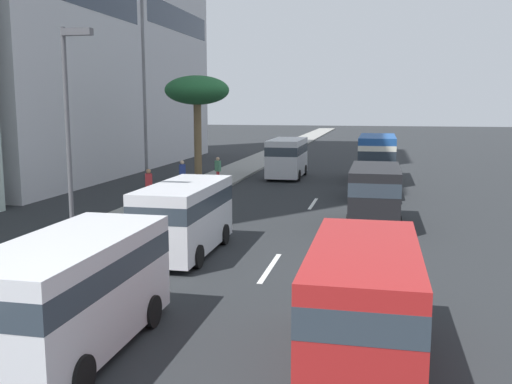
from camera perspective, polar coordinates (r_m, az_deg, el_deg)
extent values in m
plane|color=#26282B|center=(34.78, 6.85, 0.56)|extent=(198.00, 198.00, 0.00)
cube|color=gray|center=(36.08, -4.33, 1.01)|extent=(162.00, 3.06, 0.15)
cube|color=silver|center=(17.51, 1.41, -7.53)|extent=(3.20, 0.16, 0.01)
cube|color=silver|center=(28.66, 5.69, -1.16)|extent=(3.20, 0.16, 0.01)
cube|color=silver|center=(38.59, 3.12, 3.50)|extent=(5.26, 2.09, 2.39)
cube|color=#2D3842|center=(38.55, 3.12, 4.28)|extent=(5.27, 2.09, 0.57)
cylinder|color=black|center=(37.01, 4.24, 1.65)|extent=(0.72, 0.24, 0.72)
cylinder|color=black|center=(37.32, 1.22, 1.73)|extent=(0.72, 0.24, 0.72)
cylinder|color=black|center=(40.11, 4.85, 2.19)|extent=(0.72, 0.24, 0.72)
cylinder|color=black|center=(40.40, 2.07, 2.26)|extent=(0.72, 0.24, 0.72)
cube|color=#A51E1E|center=(11.01, 10.62, -10.73)|extent=(4.97, 1.96, 2.14)
cube|color=#2D3842|center=(10.86, 10.70, -8.38)|extent=(4.98, 1.96, 0.51)
cylinder|color=black|center=(12.77, 6.42, -12.20)|extent=(0.72, 0.24, 0.72)
cylinder|color=black|center=(12.74, 14.98, -12.49)|extent=(0.72, 0.24, 0.72)
cylinder|color=black|center=(10.06, 4.64, -18.20)|extent=(0.72, 0.24, 0.72)
cube|color=silver|center=(37.64, 11.92, 3.13)|extent=(6.59, 2.21, 2.25)
cube|color=#1E4C93|center=(37.53, 11.98, 5.17)|extent=(6.59, 2.21, 0.43)
cube|color=#28333D|center=(37.60, 11.94, 3.78)|extent=(6.61, 2.22, 0.75)
cylinder|color=black|center=(39.65, 10.37, 2.09)|extent=(0.84, 0.26, 0.84)
cylinder|color=black|center=(39.65, 13.41, 1.99)|extent=(0.84, 0.26, 0.84)
cylinder|color=black|center=(35.86, 10.18, 1.40)|extent=(0.84, 0.26, 0.84)
cylinder|color=black|center=(35.85, 13.54, 1.30)|extent=(0.84, 0.26, 0.84)
cube|color=black|center=(23.65, 11.71, -0.21)|extent=(4.83, 1.92, 2.21)
cube|color=#2D3842|center=(23.58, 11.75, 0.96)|extent=(4.84, 1.92, 0.53)
cylinder|color=black|center=(25.26, 9.61, -1.76)|extent=(0.72, 0.24, 0.72)
cylinder|color=black|center=(25.25, 13.74, -1.90)|extent=(0.72, 0.24, 0.72)
cylinder|color=black|center=(22.42, 9.27, -3.09)|extent=(0.72, 0.24, 0.72)
cylinder|color=black|center=(22.41, 13.94, -3.24)|extent=(0.72, 0.24, 0.72)
cube|color=silver|center=(18.97, -7.10, -2.40)|extent=(5.07, 1.90, 2.14)
cube|color=#2D3842|center=(18.88, -7.12, -0.99)|extent=(5.08, 1.91, 0.51)
cylinder|color=black|center=(17.48, -5.87, -6.39)|extent=(0.72, 0.24, 0.72)
cylinder|color=black|center=(18.11, -11.35, -5.99)|extent=(0.72, 0.24, 0.72)
cylinder|color=black|center=(20.31, -3.22, -4.22)|extent=(0.72, 0.24, 0.72)
cylinder|color=black|center=(20.85, -8.03, -3.95)|extent=(0.72, 0.24, 0.72)
cube|color=silver|center=(12.01, -17.82, -9.38)|extent=(5.20, 2.09, 2.13)
cube|color=#2D3842|center=(11.87, -17.93, -7.23)|extent=(5.21, 2.09, 0.51)
cylinder|color=black|center=(10.62, -17.10, -17.04)|extent=(0.72, 0.24, 0.72)
cylinder|color=black|center=(13.20, -10.39, -11.58)|extent=(0.72, 0.24, 0.72)
cylinder|color=black|center=(14.05, -18.01, -10.61)|extent=(0.72, 0.24, 0.72)
cube|color=black|center=(30.97, 11.85, 0.47)|extent=(4.65, 1.79, 0.77)
cube|color=#38424C|center=(30.65, 11.89, 1.70)|extent=(2.56, 1.65, 0.63)
cylinder|color=black|center=(32.44, 10.40, 0.46)|extent=(0.64, 0.22, 0.64)
cylinder|color=black|center=(32.44, 13.31, 0.36)|extent=(0.64, 0.22, 0.64)
cylinder|color=black|center=(29.59, 10.23, -0.33)|extent=(0.64, 0.22, 0.64)
cylinder|color=black|center=(29.59, 13.42, -0.43)|extent=(0.64, 0.22, 0.64)
cylinder|color=beige|center=(27.50, -10.63, -0.49)|extent=(0.14, 0.14, 0.85)
cylinder|color=beige|center=(27.64, -10.51, -0.43)|extent=(0.14, 0.14, 0.85)
cube|color=red|center=(27.46, -10.62, 1.11)|extent=(0.34, 0.38, 0.67)
sphere|color=#9E7251|center=(27.41, -10.64, 2.04)|extent=(0.23, 0.23, 0.23)
cylinder|color=navy|center=(31.82, -7.36, 0.81)|extent=(0.14, 0.14, 0.83)
cylinder|color=navy|center=(31.97, -7.26, 0.85)|extent=(0.14, 0.14, 0.83)
cube|color=navy|center=(31.80, -7.34, 2.15)|extent=(0.36, 0.39, 0.65)
sphere|color=beige|center=(31.75, -7.35, 2.94)|extent=(0.22, 0.22, 0.22)
cylinder|color=red|center=(34.14, -3.84, 1.38)|extent=(0.14, 0.14, 0.80)
cylinder|color=red|center=(34.30, -3.77, 1.41)|extent=(0.14, 0.14, 0.80)
cube|color=#4C8C66|center=(34.14, -3.81, 2.59)|extent=(0.35, 0.39, 0.63)
sphere|color=tan|center=(34.09, -3.82, 3.30)|extent=(0.22, 0.22, 0.22)
cylinder|color=brown|center=(34.45, -5.80, 4.93)|extent=(0.45, 0.45, 5.00)
ellipsoid|color=#236033|center=(34.39, -5.88, 10.04)|extent=(3.79, 3.79, 1.71)
cylinder|color=#4C4C51|center=(17.91, -18.13, 4.19)|extent=(0.14, 0.14, 6.95)
cube|color=#4C4C51|center=(17.76, -17.35, 14.95)|extent=(0.24, 0.90, 0.20)
cube|color=#2D3847|center=(51.34, -7.61, 16.54)|extent=(14.26, 0.08, 1.99)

